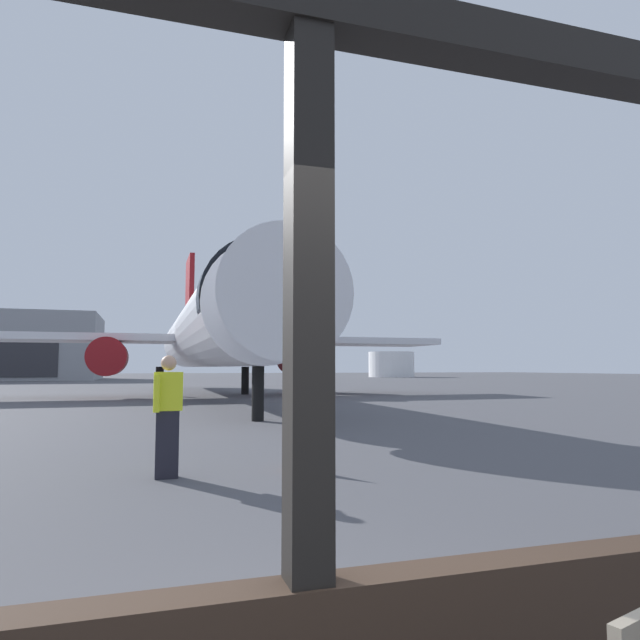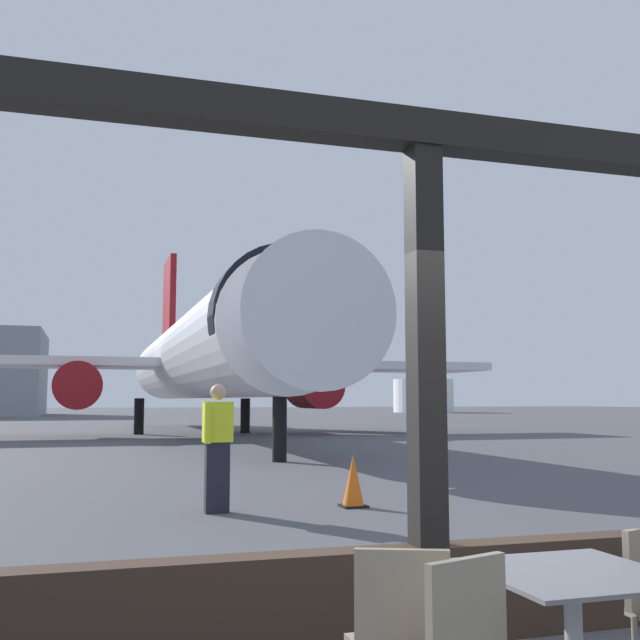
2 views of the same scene
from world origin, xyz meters
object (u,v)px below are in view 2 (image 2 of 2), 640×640
at_px(ground_crew_worker, 217,446).
at_px(traffic_cone, 353,482).
at_px(airplane, 203,356).
at_px(cafe_chair_window_right, 402,633).
at_px(fuel_storage_tank, 423,396).

bearing_deg(ground_crew_worker, traffic_cone, -0.57).
xyz_separation_m(airplane, ground_crew_worker, (-2.85, -21.36, -2.47)).
bearing_deg(cafe_chair_window_right, fuel_storage_tank, 65.13).
bearing_deg(traffic_cone, ground_crew_worker, 179.43).
bearing_deg(fuel_storage_tank, traffic_cone, -115.51).
xyz_separation_m(cafe_chair_window_right, airplane, (3.25, 28.65, 2.84)).
relative_size(cafe_chair_window_right, airplane, 0.03).
bearing_deg(cafe_chair_window_right, traffic_cone, 72.04).
distance_m(airplane, traffic_cone, 21.61).
distance_m(ground_crew_worker, fuel_storage_tank, 83.99).
distance_m(airplane, ground_crew_worker, 21.69).
distance_m(ground_crew_worker, traffic_cone, 2.04).
bearing_deg(ground_crew_worker, airplane, 82.39).
xyz_separation_m(cafe_chair_window_right, ground_crew_worker, (0.39, 7.29, 0.37)).
bearing_deg(airplane, traffic_cone, -92.38).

